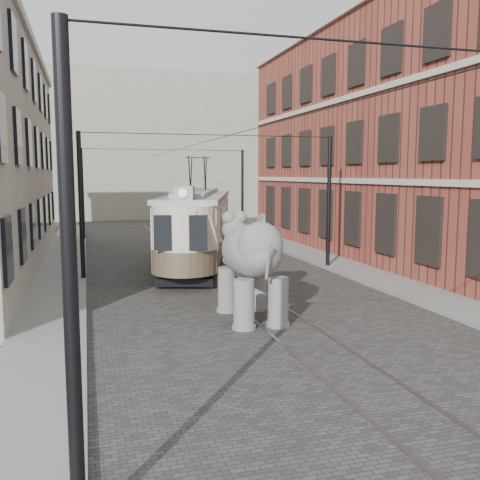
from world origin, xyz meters
name	(u,v)px	position (x,y,z in m)	size (l,w,h in m)	color
ground	(261,307)	(0.00, 0.00, 0.00)	(120.00, 120.00, 0.00)	#3F3C3A
tram_rails	(261,306)	(0.00, 0.00, 0.01)	(1.54, 80.00, 0.02)	slate
sidewalk_right	(420,293)	(6.00, 0.00, 0.07)	(2.00, 60.00, 0.15)	slate
sidewalk_left	(51,319)	(-6.50, 0.00, 0.07)	(2.00, 60.00, 0.15)	slate
brick_building	(405,142)	(11.00, 9.00, 6.00)	(8.00, 26.00, 12.00)	brown
distant_block	(139,148)	(0.00, 40.00, 7.00)	(28.00, 10.00, 14.00)	gray
catenary	(218,207)	(-0.20, 5.00, 3.00)	(11.00, 30.20, 6.00)	black
tram	(198,210)	(-0.13, 9.45, 2.58)	(2.68, 13.00, 5.16)	beige
elephant	(251,267)	(-0.73, -1.28, 1.57)	(2.83, 5.13, 3.14)	slate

